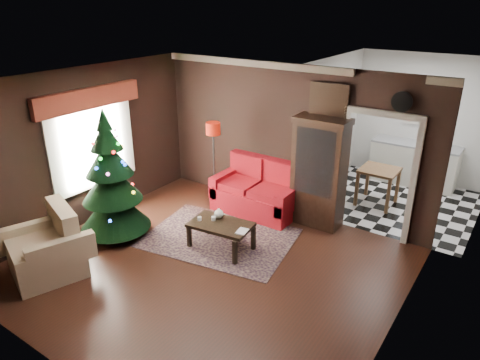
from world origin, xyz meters
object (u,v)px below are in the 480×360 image
Objects in this scene: floor_lamp at (214,166)px; wall_clock at (402,102)px; loveseat at (257,188)px; coffee_table at (221,236)px; christmas_tree at (111,179)px; armchair at (45,246)px; kitchen_table at (377,187)px; teapot at (219,214)px; curio_cabinet at (319,175)px.

wall_clock is (3.20, 0.62, 1.55)m from floor_lamp.
loveseat is 1.69× the size of coffee_table.
coffee_table is (1.79, 0.66, -0.81)m from christmas_tree.
floor_lamp is 0.76× the size of christmas_tree.
christmas_tree is (-0.69, -1.92, 0.22)m from floor_lamp.
wall_clock is (3.83, 3.92, 1.92)m from armchair.
armchair is at bearing -122.38° from kitchen_table.
armchair is 1.03× the size of coffee_table.
christmas_tree is 1.90m from teapot.
curio_cabinet reaches higher than kitchen_table.
wall_clock is (2.10, 1.88, 2.14)m from coffee_table.
coffee_table is at bearing -48.97° from floor_lamp.
floor_lamp is 3.38m from armchair.
coffee_table is 5.77× the size of teapot.
christmas_tree is 5.10m from kitchen_table.
loveseat is at bearing -137.49° from kitchen_table.
coffee_table is at bearing -43.78° from teapot.
wall_clock is at bearing 37.99° from teapot.
kitchen_table is (1.55, 3.13, 0.14)m from coffee_table.
wall_clock is (2.24, 1.75, 1.83)m from teapot.
armchair is 6.12m from kitchen_table.
coffee_table is 1.34× the size of kitchen_table.
coffee_table is (1.10, -1.26, -0.59)m from floor_lamp.
floor_lamp is at bearing 130.36° from teapot.
floor_lamp is 9.93× the size of teapot.
wall_clock reaches higher than armchair.
wall_clock is at bearing 9.66° from loveseat.
floor_lamp is at bearing -169.05° from wall_clock.
curio_cabinet is 1.93m from teapot.
christmas_tree is at bearing -131.39° from kitchen_table.
curio_cabinet reaches higher than loveseat.
curio_cabinet reaches higher than teapot.
wall_clock is at bearing 65.38° from armchair.
loveseat is at bearing -170.34° from wall_clock.
armchair is 5.91× the size of teapot.
kitchen_table is (1.69, 3.00, -0.17)m from teapot.
loveseat is at bearing 94.67° from teapot.
armchair is (-0.63, -3.30, -0.37)m from floor_lamp.
curio_cabinet is 5.94× the size of wall_clock.
armchair is at bearing -87.27° from christmas_tree.
loveseat is 0.98× the size of floor_lamp.
floor_lamp is (-2.00, -0.44, -0.12)m from curio_cabinet.
curio_cabinet is 3.58m from christmas_tree.
floor_lamp is 3.27m from kitchen_table.
teapot is at bearing 25.62° from christmas_tree.
wall_clock reaches higher than coffee_table.
armchair is at bearing -130.31° from coffee_table.
kitchen_table is at bearing 77.33° from armchair.
christmas_tree is at bearing -146.85° from wall_clock.
kitchen_table is at bearing 42.51° from loveseat.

